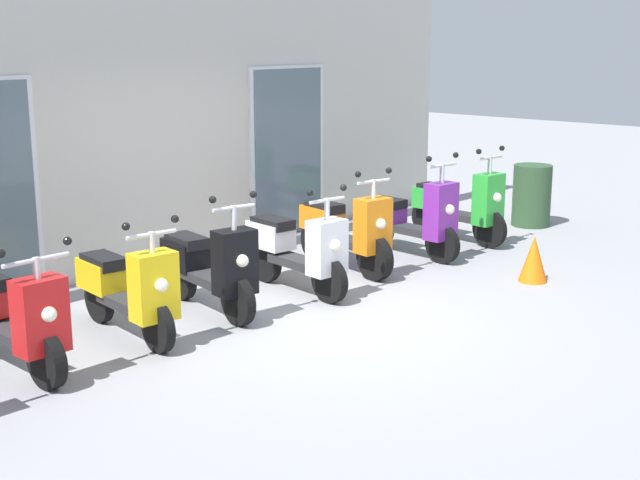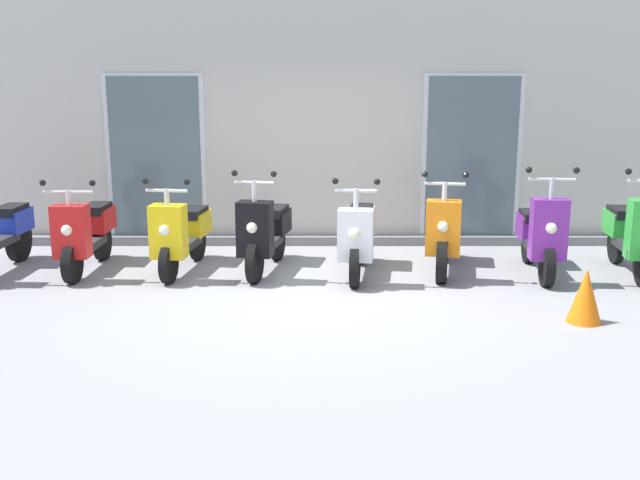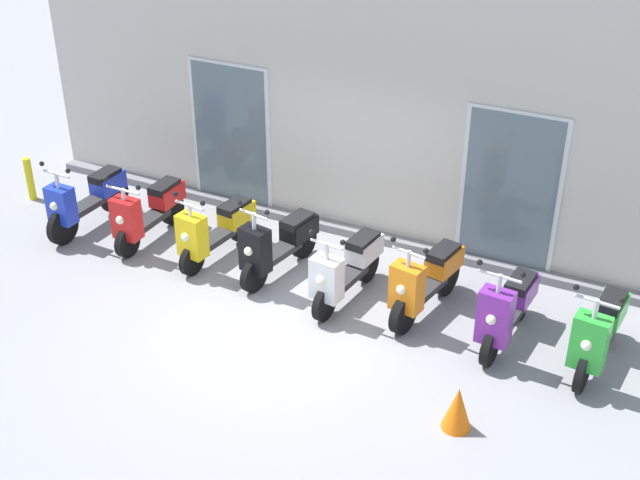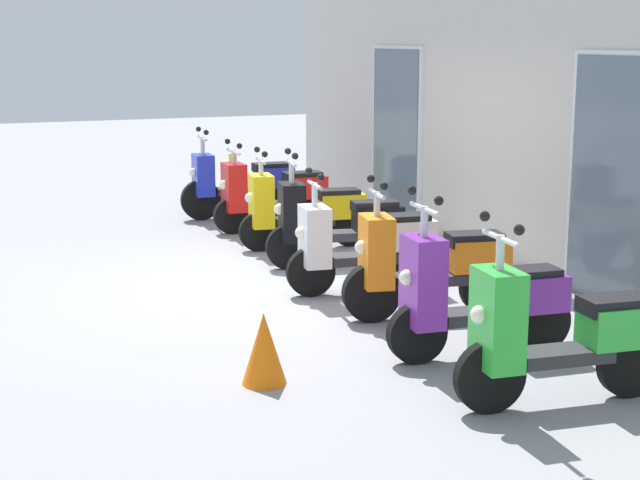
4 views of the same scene
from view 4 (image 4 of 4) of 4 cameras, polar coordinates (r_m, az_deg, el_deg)
ground_plane at (r=9.62m, az=-3.21°, el=-2.76°), size 40.00×40.00×0.00m
storefront_facade at (r=10.45m, az=10.58°, el=9.32°), size 10.66×0.50×4.12m
scooter_blue at (r=13.25m, az=-4.66°, el=3.32°), size 0.55×1.66×1.23m
scooter_red at (r=12.30m, az=-2.90°, el=2.70°), size 0.62×1.53×1.16m
scooter_yellow at (r=11.25m, az=-1.05°, el=1.81°), size 0.58×1.53×1.17m
scooter_black at (r=10.35m, az=0.89°, el=1.00°), size 0.62×1.54×1.26m
scooter_white at (r=9.32m, az=2.50°, el=-0.21°), size 0.55×1.53×1.20m
scooter_orange at (r=8.51m, az=6.31°, el=-1.46°), size 0.62×1.56×1.25m
scooter_purple at (r=7.52m, az=9.09°, el=-3.28°), size 0.57×1.51×1.31m
scooter_green at (r=6.66m, az=13.71°, el=-5.30°), size 0.55×1.54×1.30m
curb_bollard at (r=14.70m, az=-5.08°, el=3.68°), size 0.12×0.12×0.70m
traffic_cone at (r=6.94m, az=-3.28°, el=-6.33°), size 0.32×0.32×0.52m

